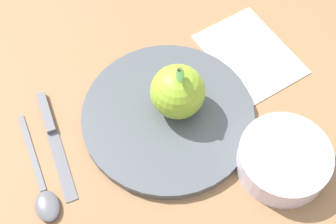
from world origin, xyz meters
The scene contains 7 objects.
ground_plane centered at (0.00, 0.00, 0.00)m, with size 2.40×2.40×0.00m, color olive.
dinner_plate centered at (0.01, 0.03, 0.01)m, with size 0.27×0.27×0.02m.
apple centered at (0.00, 0.05, 0.06)m, with size 0.08×0.08×0.10m.
side_bowl centered at (0.14, 0.16, 0.03)m, with size 0.13×0.13×0.04m.
knife centered at (-0.02, -0.15, 0.00)m, with size 0.19×0.03×0.01m.
spoon centered at (0.07, -0.18, 0.01)m, with size 0.18×0.04×0.01m.
linen_napkin centered at (-0.07, 0.20, 0.00)m, with size 0.13×0.17×0.00m, color silver.
Camera 1 is at (0.35, -0.09, 0.64)m, focal length 49.78 mm.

